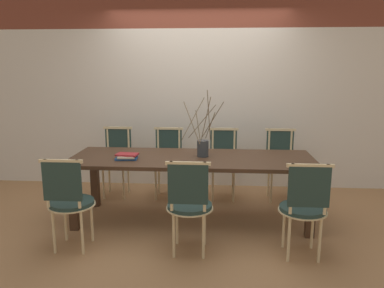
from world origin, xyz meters
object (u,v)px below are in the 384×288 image
chair_far_center (223,161)px  book_stack (127,156)px  dining_table (192,165)px  chair_near_center (304,205)px  vase_centerpiece (203,146)px

chair_far_center → book_stack: (-1.06, -0.92, 0.26)m
dining_table → chair_far_center: (0.36, 0.79, -0.14)m
book_stack → chair_near_center: bearing=-20.6°
chair_far_center → vase_centerpiece: bearing=71.8°
chair_far_center → dining_table: bearing=65.6°
chair_near_center → chair_far_center: bearing=114.0°
chair_near_center → vase_centerpiece: bearing=138.3°
dining_table → book_stack: book_stack is taller
dining_table → vase_centerpiece: vase_centerpiece is taller
dining_table → book_stack: (-0.70, -0.13, 0.12)m
dining_table → chair_far_center: 0.88m
chair_far_center → book_stack: size_ratio=3.64×
chair_far_center → book_stack: bearing=40.9°
book_stack → vase_centerpiece: bearing=12.4°
vase_centerpiece → book_stack: vase_centerpiece is taller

